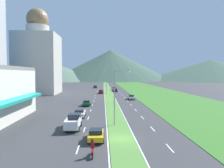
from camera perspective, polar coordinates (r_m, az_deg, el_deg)
The scene contains 45 objects.
ground_plane at distance 27.86m, azimuth 2.55°, elevation -14.51°, with size 600.00×600.00×0.00m, color #38383A.
grass_median at distance 86.92m, azimuth -0.89°, elevation -2.66°, with size 3.20×240.00×0.06m, color #518438.
grass_verge_right at distance 89.86m, azimuth 12.37°, elevation -2.55°, with size 24.00×240.00×0.06m, color #387028.
lane_dash_left_2 at distance 24.60m, azimuth -9.17°, elevation -16.91°, with size 0.16×2.80×0.01m, color silver.
lane_dash_left_3 at distance 32.45m, azimuth -7.42°, elevation -12.01°, with size 0.16×2.80×0.01m, color silver.
lane_dash_left_4 at distance 40.46m, azimuth -6.39°, elevation -9.04°, with size 0.16×2.80×0.01m, color silver.
lane_dash_left_5 at distance 48.55m, azimuth -5.71°, elevation -7.04°, with size 0.16×2.80×0.01m, color silver.
lane_dash_left_6 at distance 56.69m, azimuth -5.24°, elevation -5.62°, with size 0.16×2.80×0.01m, color silver.
lane_dash_left_7 at distance 64.85m, azimuth -4.88°, elevation -4.56°, with size 0.16×2.80×0.01m, color silver.
lane_dash_left_8 at distance 73.04m, azimuth -4.60°, elevation -3.73°, with size 0.16×2.80×0.01m, color silver.
lane_dash_left_9 at distance 81.24m, azimuth -4.38°, elevation -3.07°, with size 0.16×2.80×0.01m, color silver.
lane_dash_left_10 at distance 89.45m, azimuth -4.20°, elevation -2.53°, with size 0.16×2.80×0.01m, color silver.
lane_dash_left_11 at distance 97.66m, azimuth -4.05°, elevation -2.08°, with size 0.16×2.80×0.01m, color silver.
lane_dash_left_12 at distance 105.88m, azimuth -3.92°, elevation -1.71°, with size 0.16×2.80×0.01m, color silver.
lane_dash_right_2 at distance 25.55m, azimuth 15.22°, elevation -16.22°, with size 0.16×2.80×0.01m, color silver.
lane_dash_right_3 at distance 33.17m, azimuth 10.81°, elevation -11.71°, with size 0.16×2.80×0.01m, color silver.
lane_dash_right_4 at distance 41.04m, azimuth 8.14°, elevation -8.88°, with size 0.16×2.80×0.01m, color silver.
lane_dash_right_5 at distance 49.03m, azimuth 6.36°, elevation -6.95°, with size 0.16×2.80×0.01m, color silver.
lane_dash_right_6 at distance 57.10m, azimuth 5.09°, elevation -5.56°, with size 0.16×2.80×0.01m, color silver.
lane_dash_right_7 at distance 65.22m, azimuth 4.14°, elevation -4.51°, with size 0.16×2.80×0.01m, color silver.
lane_dash_right_8 at distance 73.36m, azimuth 3.40°, elevation -3.70°, with size 0.16×2.80×0.01m, color silver.
lane_dash_right_9 at distance 81.53m, azimuth 2.81°, elevation -3.05°, with size 0.16×2.80×0.01m, color silver.
lane_dash_right_10 at distance 89.71m, azimuth 2.33°, elevation -2.51°, with size 0.16×2.80×0.01m, color silver.
lane_dash_right_11 at distance 97.90m, azimuth 1.93°, elevation -2.07°, with size 0.16×2.80×0.01m, color silver.
lane_dash_right_12 at distance 106.11m, azimuth 1.59°, elevation -1.69°, with size 0.16×2.80×0.01m, color silver.
edge_line_median_left at distance 86.89m, azimuth -2.04°, elevation -2.68°, with size 0.16×240.00×0.01m, color silver.
edge_line_median_right at distance 86.99m, azimuth 0.27°, elevation -2.68°, with size 0.16×240.00×0.01m, color silver.
domed_building at distance 93.54m, azimuth -19.19°, elevation 6.38°, with size 16.37×16.37×34.94m.
midrise_colored at distance 120.77m, azimuth -19.27°, elevation 3.28°, with size 15.58×15.58×19.29m, color beige.
hill_far_left at distance 264.63m, azimuth -17.10°, elevation 3.42°, with size 129.25×129.25×23.62m, color #516B56.
hill_far_center at distance 280.67m, azimuth -0.36°, elevation 5.10°, with size 155.91×155.91×39.26m, color #3D5647.
hill_far_right at distance 294.39m, azimuth 24.88°, elevation 3.43°, with size 171.42×171.42×25.88m, color #3D5647.
street_lamp_near at distance 33.94m, azimuth 1.13°, elevation -2.55°, with size 2.68×0.34×8.92m.
street_lamp_mid at distance 61.00m, azimuth 0.32°, elevation 0.10°, with size 2.98×0.36×9.43m.
street_lamp_far at distance 88.02m, azimuth -1.19°, elevation 0.70°, with size 3.35×0.28×8.71m.
car_0 at distance 55.63m, azimuth -6.80°, elevation -5.04°, with size 1.97×4.56×1.40m.
car_1 at distance 107.05m, azimuth 0.54°, elevation -1.23°, with size 2.03×4.28×1.54m.
car_3 at distance 68.70m, azimuth 5.19°, elevation -3.52°, with size 1.91×4.78×1.47m.
car_4 at distance 89.13m, azimuth -2.99°, elevation -2.04°, with size 1.93×4.22×1.54m.
car_5 at distance 27.26m, azimuth -4.31°, elevation -13.31°, with size 2.00×4.19×1.42m.
car_6 at distance 41.51m, azimuth -8.63°, elevation -7.70°, with size 2.02×4.69×1.45m.
car_7 at distance 97.88m, azimuth 0.89°, elevation -1.63°, with size 1.96×4.48×1.46m.
car_8 at distance 123.35m, azimuth -4.51°, elevation -0.73°, with size 2.04×4.11×1.45m.
pickup_truck_0 at distance 33.24m, azimuth -10.28°, elevation -9.94°, with size 2.18×5.40×2.00m.
motorcycle_rider at distance 22.31m, azimuth -5.23°, elevation -16.97°, with size 0.36×2.00×1.80m.
Camera 1 is at (-2.32, -26.50, 8.28)m, focal length 34.14 mm.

